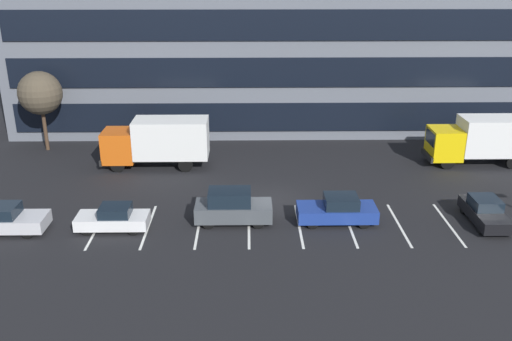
% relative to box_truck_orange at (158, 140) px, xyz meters
% --- Properties ---
extents(ground_plane, '(120.00, 120.00, 0.00)m').
position_rel_box_truck_orange_xyz_m(ground_plane, '(7.76, -5.89, -1.96)').
color(ground_plane, black).
extents(lot_markings, '(19.74, 5.40, 0.01)m').
position_rel_box_truck_orange_xyz_m(lot_markings, '(7.76, -9.51, -1.95)').
color(lot_markings, silver).
rests_on(lot_markings, ground_plane).
extents(box_truck_orange, '(7.50, 2.48, 3.48)m').
position_rel_box_truck_orange_xyz_m(box_truck_orange, '(0.00, 0.00, 0.00)').
color(box_truck_orange, '#D85914').
rests_on(box_truck_orange, ground_plane).
extents(box_truck_yellow, '(7.40, 2.45, 3.43)m').
position_rel_box_truck_orange_xyz_m(box_truck_yellow, '(23.08, 0.23, -0.03)').
color(box_truck_yellow, yellow).
rests_on(box_truck_yellow, ground_plane).
extents(sedan_silver, '(4.33, 1.81, 1.55)m').
position_rel_box_truck_orange_xyz_m(sedan_silver, '(-6.83, -10.03, -1.23)').
color(sedan_silver, silver).
rests_on(sedan_silver, ground_plane).
extents(suv_charcoal, '(4.29, 1.82, 1.94)m').
position_rel_box_truck_orange_xyz_m(suv_charcoal, '(5.45, -9.05, -1.02)').
color(suv_charcoal, '#474C51').
rests_on(suv_charcoal, ground_plane).
extents(sedan_black, '(1.68, 4.02, 1.44)m').
position_rel_box_truck_orange_xyz_m(sedan_black, '(19.61, -9.31, -1.28)').
color(sedan_black, black).
rests_on(sedan_black, ground_plane).
extents(sedan_navy, '(4.43, 1.85, 1.59)m').
position_rel_box_truck_orange_xyz_m(sedan_navy, '(11.34, -9.11, -1.21)').
color(sedan_navy, navy).
rests_on(sedan_navy, ground_plane).
extents(sedan_white, '(3.90, 1.63, 1.40)m').
position_rel_box_truck_orange_xyz_m(sedan_white, '(-1.05, -9.82, -1.30)').
color(sedan_white, white).
rests_on(sedan_white, ground_plane).
extents(bare_tree, '(3.26, 3.26, 6.10)m').
position_rel_box_truck_orange_xyz_m(bare_tree, '(-9.24, 3.88, 2.50)').
color(bare_tree, '#473323').
rests_on(bare_tree, ground_plane).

